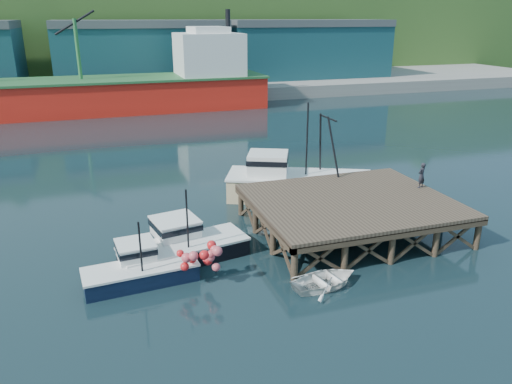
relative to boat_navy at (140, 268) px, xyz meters
name	(u,v)px	position (x,y,z in m)	size (l,w,h in m)	color
ground	(267,242)	(7.68, 2.24, -0.71)	(300.00, 300.00, 0.00)	black
wharf	(352,203)	(13.18, 2.05, 1.23)	(12.00, 10.00, 2.62)	brown
far_quay	(140,84)	(7.68, 72.24, 0.29)	(160.00, 40.00, 2.00)	gray
warehouse_mid	(141,55)	(7.68, 67.24, 5.79)	(28.00, 16.00, 9.00)	#173D4D
warehouse_right	(301,51)	(37.68, 67.24, 5.79)	(30.00, 16.00, 9.00)	#173D4D
cargo_ship	(94,88)	(-0.78, 50.24, 2.60)	(55.50, 10.00, 13.75)	red
hillside	(123,24)	(7.68, 102.24, 10.29)	(220.00, 50.00, 22.00)	#2D511E
boat_navy	(140,268)	(0.00, 0.00, 0.00)	(5.83, 3.30, 3.55)	black
boat_black	(182,244)	(2.53, 1.87, 0.08)	(7.38, 6.13, 4.34)	black
trawler	(297,180)	(12.31, 8.74, 0.74)	(11.18, 7.80, 7.07)	beige
dinghy	(325,280)	(8.71, -3.56, -0.34)	(2.56, 3.58, 0.74)	white
dockworker	(421,175)	(18.58, 2.77, 2.25)	(0.61, 0.40, 1.68)	black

